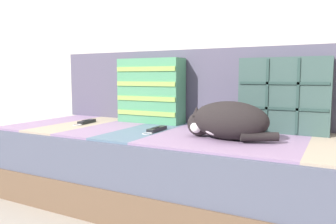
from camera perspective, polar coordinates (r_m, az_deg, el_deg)
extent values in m
plane|color=#A89E8E|center=(1.65, -2.14, -16.48)|extent=(14.00, 14.00, 0.00)
cube|color=brown|center=(1.74, 0.24, -12.45)|extent=(1.88, 0.81, 0.16)
cube|color=#4C5166|center=(1.70, 0.24, -6.71)|extent=(1.84, 0.80, 0.20)
cube|color=gray|center=(2.13, -18.75, -1.57)|extent=(0.22, 0.72, 0.01)
cube|color=tan|center=(1.97, -14.33, -2.01)|extent=(0.22, 0.72, 0.01)
cube|color=gray|center=(1.84, -9.20, -2.51)|extent=(0.22, 0.72, 0.01)
cube|color=slate|center=(1.71, -3.28, -3.06)|extent=(0.22, 0.72, 0.01)
cube|color=gray|center=(1.61, 3.46, -3.64)|extent=(0.22, 0.72, 0.01)
cube|color=gray|center=(1.54, 10.99, -4.23)|extent=(0.22, 0.72, 0.01)
cube|color=gray|center=(1.49, 19.15, -4.79)|extent=(0.22, 0.72, 0.01)
cube|color=#514C60|center=(1.96, 4.80, 4.48)|extent=(1.84, 0.14, 0.42)
cube|color=#38514C|center=(1.68, 19.57, 2.76)|extent=(0.41, 0.13, 0.36)
cube|color=#28423D|center=(1.62, 19.15, 0.54)|extent=(0.40, 0.01, 0.01)
cube|color=#28423D|center=(1.62, 16.84, 2.75)|extent=(0.01, 0.01, 0.35)
cube|color=#28423D|center=(1.61, 19.30, 4.76)|extent=(0.40, 0.01, 0.01)
cube|color=#28423D|center=(1.60, 21.65, 2.54)|extent=(0.01, 0.01, 0.35)
cube|color=#4C9366|center=(1.93, -2.97, 3.71)|extent=(0.39, 0.13, 0.37)
cube|color=#93B751|center=(1.88, -4.00, -0.22)|extent=(0.38, 0.01, 0.03)
cube|color=#93B751|center=(1.87, -4.02, 2.34)|extent=(0.38, 0.01, 0.03)
cube|color=#93B751|center=(1.87, -4.04, 4.92)|extent=(0.38, 0.01, 0.03)
cube|color=#93B751|center=(1.87, -4.06, 7.50)|extent=(0.38, 0.01, 0.03)
ellipsoid|color=black|center=(1.43, 10.69, -1.44)|extent=(0.35, 0.21, 0.17)
sphere|color=black|center=(1.49, 5.47, -2.07)|extent=(0.11, 0.11, 0.11)
sphere|color=white|center=(1.46, 5.02, -2.54)|extent=(0.06, 0.06, 0.06)
ellipsoid|color=white|center=(1.40, 8.10, -2.57)|extent=(0.10, 0.05, 0.07)
cylinder|color=black|center=(1.37, 15.61, -4.15)|extent=(0.15, 0.10, 0.04)
cone|color=black|center=(1.45, 5.00, 0.16)|extent=(0.04, 0.04, 0.04)
cone|color=black|center=(1.51, 5.96, 0.37)|extent=(0.04, 0.04, 0.04)
cube|color=black|center=(1.63, -1.94, -3.02)|extent=(0.04, 0.15, 0.02)
cube|color=black|center=(1.62, -2.13, -2.71)|extent=(0.02, 0.05, 0.00)
cube|color=black|center=(1.70, -0.79, -2.67)|extent=(0.03, 0.01, 0.02)
torus|color=silver|center=(1.55, -3.64, -3.78)|extent=(0.05, 0.05, 0.01)
cube|color=black|center=(1.96, -13.96, -1.66)|extent=(0.05, 0.14, 0.02)
cube|color=black|center=(1.95, -14.14, -1.39)|extent=(0.03, 0.05, 0.00)
cube|color=black|center=(2.01, -12.91, -1.43)|extent=(0.03, 0.01, 0.02)
torus|color=silver|center=(1.89, -15.51, -2.20)|extent=(0.05, 0.05, 0.01)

